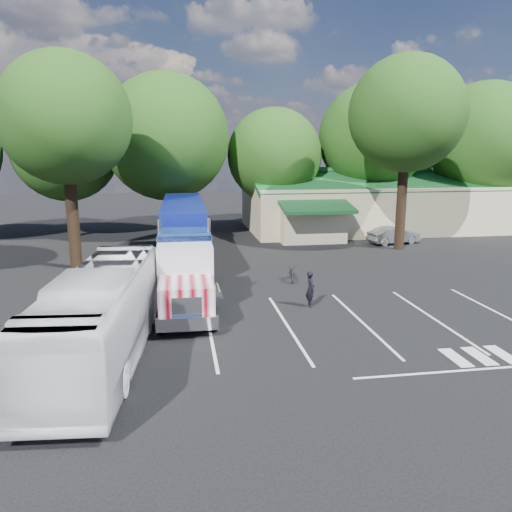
{
  "coord_description": "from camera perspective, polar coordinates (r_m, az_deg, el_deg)",
  "views": [
    {
      "loc": [
        -4.34,
        -24.95,
        7.14
      ],
      "look_at": [
        -0.59,
        -1.41,
        2.0
      ],
      "focal_mm": 35.0,
      "sensor_mm": 36.0,
      "label": 1
    }
  ],
  "objects": [
    {
      "name": "ground",
      "position": [
        26.32,
        0.78,
        -3.58
      ],
      "size": [
        120.0,
        120.0,
        0.0
      ],
      "primitive_type": "plane",
      "color": "black",
      "rests_on": "ground"
    },
    {
      "name": "event_hall",
      "position": [
        46.69,
        13.85,
        5.75
      ],
      "size": [
        24.2,
        14.12,
        5.55
      ],
      "color": "beige",
      "rests_on": "ground"
    },
    {
      "name": "tree_row_b",
      "position": [
        43.62,
        -20.94,
        11.37
      ],
      "size": [
        8.4,
        8.4,
        11.35
      ],
      "color": "black",
      "rests_on": "ground"
    },
    {
      "name": "tree_row_c",
      "position": [
        41.17,
        -10.25,
        13.23
      ],
      "size": [
        10.0,
        10.0,
        13.05
      ],
      "color": "black",
      "rests_on": "ground"
    },
    {
      "name": "tree_row_d",
      "position": [
        43.27,
        2.1,
        11.42
      ],
      "size": [
        8.0,
        8.0,
        10.6
      ],
      "color": "black",
      "rests_on": "ground"
    },
    {
      "name": "tree_row_e",
      "position": [
        46.33,
        13.27,
        13.02
      ],
      "size": [
        9.6,
        9.6,
        12.9
      ],
      "color": "black",
      "rests_on": "ground"
    },
    {
      "name": "tree_row_f",
      "position": [
        49.91,
        24.71,
        11.83
      ],
      "size": [
        10.4,
        10.4,
        13.0
      ],
      "color": "black",
      "rests_on": "ground"
    },
    {
      "name": "tree_near_left",
      "position": [
        31.6,
        -20.97,
        14.42
      ],
      "size": [
        7.6,
        7.6,
        12.65
      ],
      "color": "black",
      "rests_on": "ground"
    },
    {
      "name": "tree_near_right",
      "position": [
        37.09,
        16.86,
        15.25
      ],
      "size": [
        8.0,
        8.0,
        13.5
      ],
      "color": "black",
      "rests_on": "ground"
    },
    {
      "name": "semi_truck",
      "position": [
        29.21,
        -8.26,
        2.55
      ],
      "size": [
        3.22,
        19.63,
        4.11
      ],
      "rotation": [
        0.0,
        0.0,
        -0.01
      ],
      "color": "black",
      "rests_on": "ground"
    },
    {
      "name": "woman",
      "position": [
        23.08,
        6.23,
        -3.76
      ],
      "size": [
        0.4,
        0.61,
        1.67
      ],
      "primitive_type": "imported",
      "rotation": [
        0.0,
        0.0,
        1.57
      ],
      "color": "black",
      "rests_on": "ground"
    },
    {
      "name": "bicycle",
      "position": [
        27.56,
        4.09,
        -1.85
      ],
      "size": [
        0.9,
        1.9,
        0.96
      ],
      "primitive_type": "imported",
      "rotation": [
        0.0,
        0.0,
        -0.15
      ],
      "color": "black",
      "rests_on": "ground"
    },
    {
      "name": "tour_bus",
      "position": [
        18.04,
        -17.18,
        -6.35
      ],
      "size": [
        3.63,
        11.53,
        3.16
      ],
      "primitive_type": "imported",
      "rotation": [
        0.0,
        0.0,
        -0.09
      ],
      "color": "silver",
      "rests_on": "ground"
    },
    {
      "name": "silver_sedan",
      "position": [
        39.57,
        15.48,
        2.31
      ],
      "size": [
        4.25,
        2.16,
        1.33
      ],
      "primitive_type": "imported",
      "rotation": [
        0.0,
        0.0,
        1.76
      ],
      "color": "#9FA1A6",
      "rests_on": "ground"
    }
  ]
}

